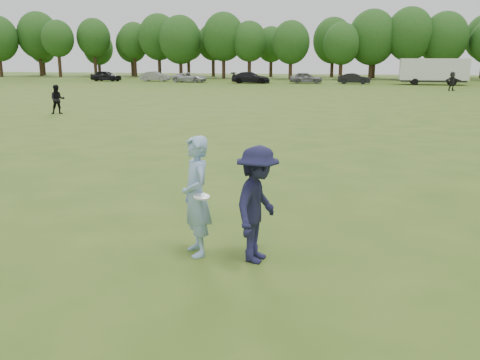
{
  "coord_description": "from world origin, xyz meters",
  "views": [
    {
      "loc": [
        1.36,
        -7.7,
        3.27
      ],
      "look_at": [
        -0.68,
        1.07,
        1.1
      ],
      "focal_mm": 38.0,
      "sensor_mm": 36.0,
      "label": 1
    }
  ],
  "objects_px": {
    "defender": "(257,205)",
    "car_f": "(354,79)",
    "car_b": "(155,76)",
    "thrower": "(196,196)",
    "player_far_a": "(57,99)",
    "cargo_trailer": "(434,70)",
    "player_far_d": "(452,81)",
    "car_e": "(306,78)",
    "car_a": "(106,76)",
    "car_c": "(190,77)",
    "car_d": "(251,78)"
  },
  "relations": [
    {
      "from": "car_a",
      "to": "car_f",
      "type": "distance_m",
      "value": 34.83
    },
    {
      "from": "player_far_d",
      "to": "car_a",
      "type": "bearing_deg",
      "value": 138.57
    },
    {
      "from": "car_f",
      "to": "car_c",
      "type": "bearing_deg",
      "value": 95.13
    },
    {
      "from": "defender",
      "to": "car_f",
      "type": "bearing_deg",
      "value": 8.46
    },
    {
      "from": "car_d",
      "to": "car_f",
      "type": "distance_m",
      "value": 13.34
    },
    {
      "from": "car_d",
      "to": "car_f",
      "type": "bearing_deg",
      "value": -86.42
    },
    {
      "from": "car_b",
      "to": "car_f",
      "type": "height_order",
      "value": "car_b"
    },
    {
      "from": "defender",
      "to": "cargo_trailer",
      "type": "relative_size",
      "value": 0.21
    },
    {
      "from": "car_d",
      "to": "car_e",
      "type": "bearing_deg",
      "value": -80.93
    },
    {
      "from": "defender",
      "to": "car_d",
      "type": "bearing_deg",
      "value": 21.21
    },
    {
      "from": "car_e",
      "to": "car_c",
      "type": "bearing_deg",
      "value": 83.75
    },
    {
      "from": "car_b",
      "to": "car_f",
      "type": "distance_m",
      "value": 27.79
    },
    {
      "from": "car_c",
      "to": "car_b",
      "type": "bearing_deg",
      "value": 80.66
    },
    {
      "from": "player_far_d",
      "to": "car_b",
      "type": "xyz_separation_m",
      "value": [
        -37.63,
        13.17,
        -0.27
      ]
    },
    {
      "from": "defender",
      "to": "car_f",
      "type": "distance_m",
      "value": 60.07
    },
    {
      "from": "car_e",
      "to": "car_b",
      "type": "bearing_deg",
      "value": 78.78
    },
    {
      "from": "car_c",
      "to": "car_e",
      "type": "distance_m",
      "value": 15.83
    },
    {
      "from": "player_far_d",
      "to": "car_f",
      "type": "bearing_deg",
      "value": 103.43
    },
    {
      "from": "car_a",
      "to": "car_c",
      "type": "relative_size",
      "value": 0.92
    },
    {
      "from": "player_far_a",
      "to": "car_c",
      "type": "bearing_deg",
      "value": 63.88
    },
    {
      "from": "player_far_d",
      "to": "car_d",
      "type": "distance_m",
      "value": 25.4
    },
    {
      "from": "player_far_d",
      "to": "player_far_a",
      "type": "bearing_deg",
      "value": -159.21
    },
    {
      "from": "cargo_trailer",
      "to": "player_far_a",
      "type": "bearing_deg",
      "value": -122.96
    },
    {
      "from": "car_a",
      "to": "car_c",
      "type": "xyz_separation_m",
      "value": [
        12.82,
        -0.54,
        -0.09
      ]
    },
    {
      "from": "car_c",
      "to": "cargo_trailer",
      "type": "xyz_separation_m",
      "value": [
        31.53,
        0.32,
        1.12
      ]
    },
    {
      "from": "player_far_d",
      "to": "car_f",
      "type": "relative_size",
      "value": 0.47
    },
    {
      "from": "thrower",
      "to": "defender",
      "type": "height_order",
      "value": "thrower"
    },
    {
      "from": "car_e",
      "to": "car_f",
      "type": "height_order",
      "value": "car_e"
    },
    {
      "from": "player_far_d",
      "to": "car_e",
      "type": "relative_size",
      "value": 0.45
    },
    {
      "from": "car_a",
      "to": "car_f",
      "type": "relative_size",
      "value": 1.08
    },
    {
      "from": "player_far_a",
      "to": "car_c",
      "type": "xyz_separation_m",
      "value": [
        -5.24,
        40.21,
        -0.2
      ]
    },
    {
      "from": "car_a",
      "to": "car_e",
      "type": "distance_m",
      "value": 28.64
    },
    {
      "from": "defender",
      "to": "car_d",
      "type": "distance_m",
      "value": 60.02
    },
    {
      "from": "car_b",
      "to": "player_far_d",
      "type": "bearing_deg",
      "value": -108.32
    },
    {
      "from": "player_far_a",
      "to": "cargo_trailer",
      "type": "relative_size",
      "value": 0.19
    },
    {
      "from": "player_far_a",
      "to": "defender",
      "type": "bearing_deg",
      "value": -84.18
    },
    {
      "from": "car_c",
      "to": "car_f",
      "type": "xyz_separation_m",
      "value": [
        22.0,
        0.37,
        0.01
      ]
    },
    {
      "from": "car_a",
      "to": "cargo_trailer",
      "type": "height_order",
      "value": "cargo_trailer"
    },
    {
      "from": "car_f",
      "to": "car_b",
      "type": "bearing_deg",
      "value": 91.39
    },
    {
      "from": "car_a",
      "to": "car_d",
      "type": "xyz_separation_m",
      "value": [
        21.56,
        -1.53,
        -0.01
      ]
    },
    {
      "from": "thrower",
      "to": "car_b",
      "type": "relative_size",
      "value": 0.49
    },
    {
      "from": "car_b",
      "to": "car_e",
      "type": "height_order",
      "value": "car_e"
    },
    {
      "from": "thrower",
      "to": "car_d",
      "type": "distance_m",
      "value": 59.75
    },
    {
      "from": "defender",
      "to": "car_b",
      "type": "xyz_separation_m",
      "value": [
        -26.98,
        61.41,
        -0.27
      ]
    },
    {
      "from": "car_a",
      "to": "car_b",
      "type": "height_order",
      "value": "car_a"
    },
    {
      "from": "player_far_d",
      "to": "car_b",
      "type": "relative_size",
      "value": 0.46
    },
    {
      "from": "car_c",
      "to": "cargo_trailer",
      "type": "distance_m",
      "value": 31.55
    },
    {
      "from": "car_d",
      "to": "car_c",
      "type": "bearing_deg",
      "value": 81.26
    },
    {
      "from": "car_f",
      "to": "thrower",
      "type": "bearing_deg",
      "value": -177.59
    },
    {
      "from": "car_e",
      "to": "car_f",
      "type": "distance_m",
      "value": 6.18
    }
  ]
}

